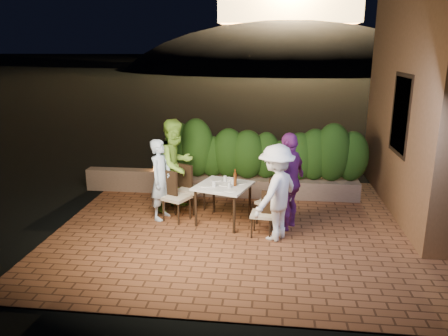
% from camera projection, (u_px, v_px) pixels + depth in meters
% --- Properties ---
extents(ground, '(400.00, 400.00, 0.00)m').
position_uv_depth(ground, '(248.00, 238.00, 7.72)').
color(ground, black).
rests_on(ground, ground).
extents(terrace_floor, '(7.00, 6.00, 0.15)m').
position_uv_depth(terrace_floor, '(249.00, 230.00, 8.21)').
color(terrace_floor, brown).
rests_on(terrace_floor, ground).
extents(building_wall, '(1.60, 5.00, 5.00)m').
position_uv_depth(building_wall, '(439.00, 86.00, 8.55)').
color(building_wall, brown).
rests_on(building_wall, ground).
extents(window_pane, '(0.08, 1.00, 1.40)m').
position_uv_depth(window_pane, '(402.00, 115.00, 8.30)').
color(window_pane, black).
rests_on(window_pane, building_wall).
extents(window_frame, '(0.06, 1.15, 1.55)m').
position_uv_depth(window_frame, '(402.00, 115.00, 8.30)').
color(window_frame, black).
rests_on(window_frame, building_wall).
extents(planter, '(4.20, 0.55, 0.40)m').
position_uv_depth(planter, '(263.00, 187.00, 9.84)').
color(planter, '#79604D').
rests_on(planter, ground).
extents(hedge, '(4.00, 0.70, 1.10)m').
position_uv_depth(hedge, '(264.00, 154.00, 9.64)').
color(hedge, '#1D3E10').
rests_on(hedge, planter).
extents(parapet, '(2.20, 0.30, 0.50)m').
position_uv_depth(parapet, '(134.00, 180.00, 10.16)').
color(parapet, '#79604D').
rests_on(parapet, ground).
extents(hill, '(52.00, 40.00, 22.00)m').
position_uv_depth(hill, '(286.00, 96.00, 65.97)').
color(hill, black).
rests_on(hill, ground).
extents(dining_table, '(1.18, 1.18, 0.75)m').
position_uv_depth(dining_table, '(223.00, 204.00, 8.27)').
color(dining_table, white).
rests_on(dining_table, ground).
extents(plate_nw, '(0.23, 0.23, 0.01)m').
position_uv_depth(plate_nw, '(206.00, 186.00, 8.11)').
color(plate_nw, white).
rests_on(plate_nw, dining_table).
extents(plate_sw, '(0.23, 0.23, 0.01)m').
position_uv_depth(plate_sw, '(216.00, 180.00, 8.47)').
color(plate_sw, white).
rests_on(plate_sw, dining_table).
extents(plate_ne, '(0.21, 0.21, 0.01)m').
position_uv_depth(plate_ne, '(231.00, 190.00, 7.84)').
color(plate_ne, white).
rests_on(plate_ne, dining_table).
extents(plate_se, '(0.24, 0.24, 0.01)m').
position_uv_depth(plate_se, '(241.00, 183.00, 8.28)').
color(plate_se, white).
rests_on(plate_se, dining_table).
extents(plate_centre, '(0.23, 0.23, 0.01)m').
position_uv_depth(plate_centre, '(225.00, 185.00, 8.16)').
color(plate_centre, white).
rests_on(plate_centre, dining_table).
extents(plate_front, '(0.22, 0.22, 0.01)m').
position_uv_depth(plate_front, '(219.00, 190.00, 7.83)').
color(plate_front, white).
rests_on(plate_front, dining_table).
extents(glass_nw, '(0.07, 0.07, 0.12)m').
position_uv_depth(glass_nw, '(214.00, 184.00, 8.04)').
color(glass_nw, silver).
rests_on(glass_nw, dining_table).
extents(glass_sw, '(0.06, 0.06, 0.11)m').
position_uv_depth(glass_sw, '(225.00, 179.00, 8.37)').
color(glass_sw, silver).
rests_on(glass_sw, dining_table).
extents(glass_ne, '(0.06, 0.06, 0.10)m').
position_uv_depth(glass_ne, '(229.00, 185.00, 7.98)').
color(glass_ne, silver).
rests_on(glass_ne, dining_table).
extents(glass_se, '(0.06, 0.06, 0.10)m').
position_uv_depth(glass_se, '(233.00, 181.00, 8.22)').
color(glass_se, silver).
rests_on(glass_se, dining_table).
extents(beer_bottle, '(0.06, 0.06, 0.32)m').
position_uv_depth(beer_bottle, '(235.00, 178.00, 8.07)').
color(beer_bottle, '#50260D').
rests_on(beer_bottle, dining_table).
extents(bowl, '(0.19, 0.19, 0.04)m').
position_uv_depth(bowl, '(229.00, 179.00, 8.44)').
color(bowl, white).
rests_on(bowl, dining_table).
extents(chair_left_front, '(0.59, 0.59, 0.96)m').
position_uv_depth(chair_left_front, '(176.00, 196.00, 8.35)').
color(chair_left_front, black).
rests_on(chair_left_front, ground).
extents(chair_left_back, '(0.60, 0.60, 0.96)m').
position_uv_depth(chair_left_back, '(192.00, 188.00, 8.82)').
color(chair_left_back, black).
rests_on(chair_left_back, ground).
extents(chair_right_front, '(0.42, 0.42, 0.84)m').
position_uv_depth(chair_right_front, '(262.00, 213.00, 7.67)').
color(chair_right_front, black).
rests_on(chair_right_front, ground).
extents(chair_right_back, '(0.59, 0.59, 0.90)m').
position_uv_depth(chair_right_back, '(270.00, 202.00, 8.16)').
color(chair_right_back, black).
rests_on(chair_right_back, ground).
extents(diner_blue, '(0.50, 0.65, 1.57)m').
position_uv_depth(diner_blue, '(161.00, 180.00, 8.37)').
color(diner_blue, silver).
rests_on(diner_blue, ground).
extents(diner_green, '(1.08, 1.15, 1.88)m').
position_uv_depth(diner_green, '(176.00, 165.00, 8.81)').
color(diner_green, '#86C13C').
rests_on(diner_green, ground).
extents(diner_white, '(1.11, 1.25, 1.68)m').
position_uv_depth(diner_white, '(276.00, 193.00, 7.45)').
color(diner_white, white).
rests_on(diner_white, ground).
extents(diner_purple, '(0.87, 1.13, 1.79)m').
position_uv_depth(diner_purple, '(289.00, 181.00, 7.90)').
color(diner_purple, '#712570').
rests_on(diner_purple, ground).
extents(parapet_lamp, '(0.10, 0.10, 0.14)m').
position_uv_depth(parapet_lamp, '(156.00, 168.00, 10.01)').
color(parapet_lamp, orange).
rests_on(parapet_lamp, parapet).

